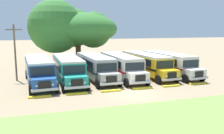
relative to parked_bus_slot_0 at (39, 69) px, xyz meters
name	(u,v)px	position (x,y,z in m)	size (l,w,h in m)	color
ground_plane	(132,93)	(8.15, -7.12, -1.58)	(220.00, 220.00, 0.00)	#937F60
foreground_grass_strip	(190,131)	(8.15, -16.16, -1.58)	(80.00, 11.72, 0.01)	olive
parked_bus_slot_0	(39,69)	(0.00, 0.00, 0.00)	(3.18, 10.91, 2.82)	#23519E
parked_bus_slot_1	(68,68)	(3.21, 0.03, 0.00)	(2.73, 10.85, 2.82)	teal
parked_bus_slot_2	(95,66)	(6.58, 0.48, 0.00)	(2.98, 10.88, 2.82)	#9E9993
parked_bus_slot_3	(121,65)	(9.70, 0.05, 0.00)	(2.69, 10.84, 2.82)	silver
parked_bus_slot_4	(146,63)	(13.30, 0.41, 0.00)	(3.14, 10.90, 2.82)	yellow
parked_bus_slot_5	(169,63)	(16.31, -0.05, 0.00)	(3.31, 10.93, 2.82)	silver
curb_wheelstop_0	(40,97)	(-0.16, -5.96, -1.51)	(2.00, 0.36, 0.15)	yellow
curb_wheelstop_1	(77,94)	(3.16, -5.96, -1.51)	(2.00, 0.36, 0.15)	yellow
curb_wheelstop_2	(111,91)	(6.48, -5.96, -1.51)	(2.00, 0.36, 0.15)	yellow
curb_wheelstop_3	(142,88)	(9.81, -5.96, -1.51)	(2.00, 0.36, 0.15)	yellow
curb_wheelstop_4	(171,86)	(13.13, -5.96, -1.51)	(2.00, 0.36, 0.15)	yellow
curb_wheelstop_5	(198,84)	(16.45, -5.96, -1.51)	(2.00, 0.36, 0.15)	yellow
broad_shade_tree	(73,28)	(6.02, 13.36, 4.48)	(14.57, 13.09, 10.52)	brown
utility_pole	(15,51)	(-2.49, 2.37, 1.91)	(1.80, 0.20, 6.51)	brown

